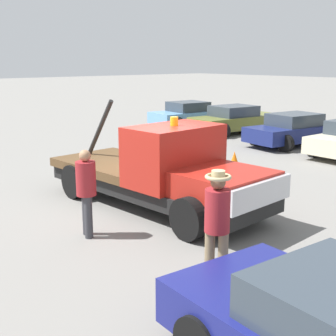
{
  "coord_description": "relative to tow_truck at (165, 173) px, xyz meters",
  "views": [
    {
      "loc": [
        8.57,
        -6.94,
        3.53
      ],
      "look_at": [
        0.5,
        0.0,
        1.05
      ],
      "focal_mm": 50.0,
      "sensor_mm": 36.0,
      "label": 1
    }
  ],
  "objects": [
    {
      "name": "ground_plane",
      "position": [
        -0.37,
        -0.02,
        -0.9
      ],
      "size": [
        160.0,
        160.0,
        0.0
      ],
      "primitive_type": "plane",
      "color": "gray"
    },
    {
      "name": "tow_truck",
      "position": [
        0.0,
        0.0,
        0.0
      ],
      "size": [
        6.29,
        2.57,
        2.51
      ],
      "rotation": [
        0.0,
        0.0,
        0.06
      ],
      "color": "black",
      "rests_on": "ground"
    },
    {
      "name": "person_near_truck",
      "position": [
        3.42,
        -1.84,
        0.2
      ],
      "size": [
        0.41,
        0.41,
        1.87
      ],
      "rotation": [
        0.0,
        0.0,
        2.06
      ],
      "color": "#847051",
      "rests_on": "ground"
    },
    {
      "name": "person_at_hood",
      "position": [
        0.3,
        -2.33,
        0.14
      ],
      "size": [
        0.4,
        0.4,
        1.8
      ],
      "rotation": [
        0.0,
        0.0,
        1.23
      ],
      "color": "#38383D",
      "rests_on": "ground"
    },
    {
      "name": "parked_car_skyblue",
      "position": [
        -9.98,
        10.27,
        -0.25
      ],
      "size": [
        2.76,
        4.59,
        1.34
      ],
      "rotation": [
        0.0,
        0.0,
        1.46
      ],
      "color": "#669ED1",
      "rests_on": "ground"
    },
    {
      "name": "parked_car_olive",
      "position": [
        -6.94,
        10.47,
        -0.25
      ],
      "size": [
        2.72,
        4.98,
        1.34
      ],
      "rotation": [
        0.0,
        0.0,
        1.47
      ],
      "color": "olive",
      "rests_on": "ground"
    },
    {
      "name": "parked_car_navy",
      "position": [
        -3.03,
        9.85,
        -0.25
      ],
      "size": [
        2.76,
        4.92,
        1.34
      ],
      "rotation": [
        0.0,
        0.0,
        1.44
      ],
      "color": "navy",
      "rests_on": "ground"
    },
    {
      "name": "traffic_cone",
      "position": [
        -1.88,
        4.62,
        -0.65
      ],
      "size": [
        0.4,
        0.4,
        0.55
      ],
      "color": "black",
      "rests_on": "ground"
    }
  ]
}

